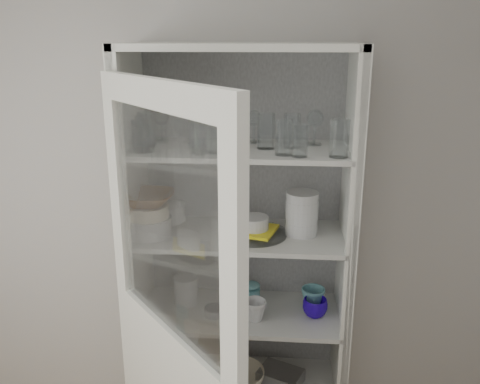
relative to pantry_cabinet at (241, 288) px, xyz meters
The scene contains 36 objects.
wall_back 0.44m from the pantry_cabinet, 140.87° to the left, with size 3.60×0.02×2.60m, color #BDBCBB.
pantry_cabinet is the anchor object (origin of this frame).
cupboard_door 0.67m from the pantry_cabinet, 108.31° to the right, with size 0.61×0.71×2.00m.
tumbler_0 0.91m from the pantry_cabinet, 155.83° to the right, with size 0.07×0.07×0.13m, color silver.
tumbler_1 0.91m from the pantry_cabinet, 154.08° to the right, with size 0.07×0.07×0.13m, color silver.
tumbler_2 0.83m from the pantry_cabinet, 126.50° to the right, with size 0.06×0.06×0.13m, color silver.
tumbler_3 0.82m from the pantry_cabinet, 122.46° to the right, with size 0.08×0.08×0.15m, color silver.
tumbler_4 0.86m from the pantry_cabinet, 41.34° to the right, with size 0.07×0.07×0.13m, color silver.
tumbler_5 0.84m from the pantry_cabinet, 45.94° to the right, with size 0.07×0.07×0.14m, color silver.
tumbler_6 0.92m from the pantry_cabinet, 27.97° to the right, with size 0.08×0.08×0.15m, color silver.
tumbler_7 0.89m from the pantry_cabinet, behind, with size 0.07×0.07×0.13m, color silver.
tumbler_8 0.90m from the pantry_cabinet, 169.66° to the right, with size 0.07×0.07×0.15m, color silver.
tumbler_9 0.81m from the pantry_cabinet, 157.13° to the right, with size 0.06×0.06×0.13m, color silver.
tumbler_10 0.81m from the pantry_cabinet, 35.03° to the right, with size 0.08×0.08×0.15m, color silver.
tumbler_11 0.83m from the pantry_cabinet, 13.48° to the right, with size 0.07×0.07×0.15m, color silver.
goblet_0 0.88m from the pantry_cabinet, behind, with size 0.07×0.07×0.16m, color silver, non-canonical shape.
goblet_1 0.84m from the pantry_cabinet, behind, with size 0.08×0.08×0.19m, color silver, non-canonical shape.
goblet_2 0.80m from the pantry_cabinet, 41.68° to the left, with size 0.07×0.07×0.16m, color silver, non-canonical shape.
goblet_3 0.87m from the pantry_cabinet, ahead, with size 0.08×0.08×0.17m, color silver, non-canonical shape.
plate_stack_front 0.56m from the pantry_cabinet, 163.10° to the right, with size 0.21×0.21×0.08m, color silver.
plate_stack_back 0.54m from the pantry_cabinet, 169.48° to the left, with size 0.22×0.22×0.08m, color silver.
cream_bowl 0.61m from the pantry_cabinet, 163.10° to the right, with size 0.19×0.19×0.06m, color #F2E4C5.
terracotta_bowl 0.65m from the pantry_cabinet, 163.10° to the right, with size 0.24×0.24×0.06m, color #5E3313.
glass_platter 0.35m from the pantry_cabinet, 53.99° to the right, with size 0.30×0.30×0.02m, color silver.
yellow_trivet 0.36m from the pantry_cabinet, 53.99° to the right, with size 0.19×0.19×0.01m, color yellow.
white_ramekin 0.40m from the pantry_cabinet, 53.99° to the right, with size 0.13×0.13×0.06m, color silver.
grey_bowl_stack 0.51m from the pantry_cabinet, 12.09° to the right, with size 0.15×0.15×0.20m, color silver.
mug_blue 0.37m from the pantry_cabinet, 15.38° to the right, with size 0.12×0.12×0.09m, color #170D97.
mug_teal 0.35m from the pantry_cabinet, ahead, with size 0.11×0.11×0.11m, color teal.
mug_white 0.17m from the pantry_cabinet, 63.40° to the right, with size 0.11×0.11×0.10m, color silver.
teal_jar 0.06m from the pantry_cabinet, ahead, with size 0.08×0.08×0.10m.
measuring_cups 0.18m from the pantry_cabinet, 133.09° to the right, with size 0.10×0.10×0.04m, color #A7A7AC.
white_canister 0.27m from the pantry_cabinet, behind, with size 0.12×0.12×0.14m, color silver.
cream_dish 0.45m from the pantry_cabinet, 92.24° to the right, with size 0.26×0.26×0.08m, color #F2E4C5.
tin_box 0.50m from the pantry_cabinet, 17.73° to the right, with size 0.21×0.15×0.06m, color gray.
tumbler_12 0.90m from the pantry_cabinet, 155.00° to the right, with size 0.08×0.08×0.15m, color silver.
Camera 1 is at (0.38, -0.90, 2.13)m, focal length 38.00 mm.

